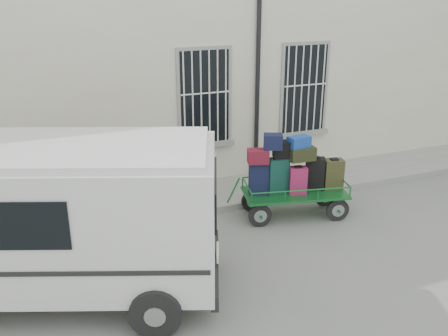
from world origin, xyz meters
name	(u,v)px	position (x,y,z in m)	size (l,w,h in m)	color
ground	(275,235)	(0.00, 0.00, 0.00)	(80.00, 80.00, 0.00)	slate
building	(187,52)	(0.00, 5.50, 3.00)	(24.00, 5.15, 6.00)	beige
sidewalk	(232,192)	(0.00, 2.20, 0.07)	(24.00, 1.70, 0.15)	gray
luggage_cart	(293,176)	(0.74, 0.66, 0.94)	(2.63, 1.45, 1.88)	black
van	(54,213)	(-4.14, -0.53, 1.46)	(5.44, 3.76, 2.55)	silver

